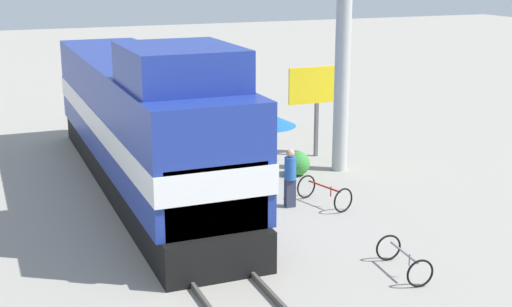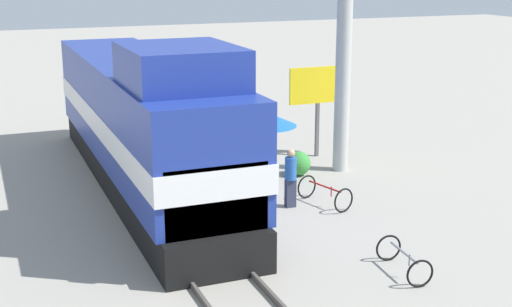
# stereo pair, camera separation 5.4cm
# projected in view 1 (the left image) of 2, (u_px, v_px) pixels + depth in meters

# --- Properties ---
(ground_plane) EXTENTS (120.00, 120.00, 0.00)m
(ground_plane) POSITION_uv_depth(u_px,v_px,m) (168.00, 216.00, 20.20)
(ground_plane) COLOR gray
(rail_near) EXTENTS (0.08, 29.14, 0.15)m
(rail_near) POSITION_uv_depth(u_px,v_px,m) (143.00, 217.00, 19.92)
(rail_near) COLOR #4C4742
(rail_near) RESTS_ON ground_plane
(rail_far) EXTENTS (0.08, 29.14, 0.15)m
(rail_far) POSITION_uv_depth(u_px,v_px,m) (192.00, 210.00, 20.44)
(rail_far) COLOR #4C4742
(rail_far) RESTS_ON ground_plane
(locomotive) EXTENTS (2.90, 15.29, 5.00)m
(locomotive) POSITION_uv_depth(u_px,v_px,m) (144.00, 124.00, 21.88)
(locomotive) COLOR black
(locomotive) RESTS_ON ground_plane
(utility_pole) EXTENTS (1.80, 0.52, 10.56)m
(utility_pole) POSITION_uv_depth(u_px,v_px,m) (344.00, 14.00, 23.28)
(utility_pole) COLOR #B2B2AD
(utility_pole) RESTS_ON ground_plane
(vendor_umbrella) EXTENTS (2.13, 2.13, 2.25)m
(vendor_umbrella) POSITION_uv_depth(u_px,v_px,m) (264.00, 119.00, 23.27)
(vendor_umbrella) COLOR #4C4C4C
(vendor_umbrella) RESTS_ON ground_plane
(billboard_sign) EXTENTS (2.24, 0.12, 3.32)m
(billboard_sign) POSITION_uv_depth(u_px,v_px,m) (317.00, 90.00, 25.76)
(billboard_sign) COLOR #595959
(billboard_sign) RESTS_ON ground_plane
(shrub_cluster) EXTENTS (0.82, 0.82, 0.82)m
(shrub_cluster) POSITION_uv_depth(u_px,v_px,m) (298.00, 163.00, 23.94)
(shrub_cluster) COLOR #388C38
(shrub_cluster) RESTS_ON ground_plane
(person_bystander) EXTENTS (0.34, 0.34, 1.76)m
(person_bystander) POSITION_uv_depth(u_px,v_px,m) (290.00, 176.00, 20.71)
(person_bystander) COLOR #2D3347
(person_bystander) RESTS_ON ground_plane
(bicycle) EXTENTS (1.13, 1.79, 0.72)m
(bicycle) POSITION_uv_depth(u_px,v_px,m) (324.00, 193.00, 21.03)
(bicycle) COLOR black
(bicycle) RESTS_ON ground_plane
(bicycle_spare) EXTENTS (0.80, 1.63, 0.66)m
(bicycle_spare) POSITION_uv_depth(u_px,v_px,m) (404.00, 260.00, 16.43)
(bicycle_spare) COLOR black
(bicycle_spare) RESTS_ON ground_plane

